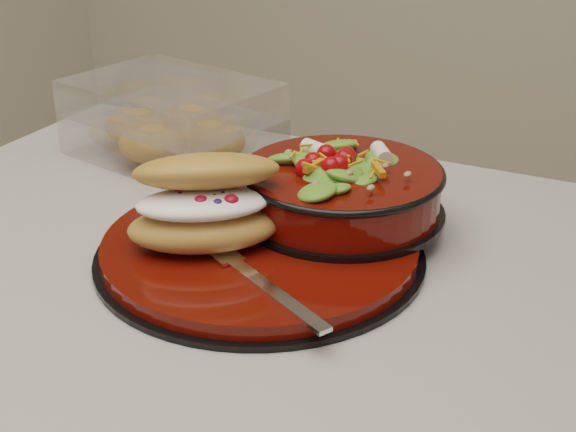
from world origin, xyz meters
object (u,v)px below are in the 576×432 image
at_px(fork, 258,281).
at_px(dinner_plate, 260,249).
at_px(pastry_box, 173,123).
at_px(salad_bowl, 342,183).
at_px(croissant, 206,204).

bearing_deg(fork, dinner_plate, 55.35).
relative_size(dinner_plate, pastry_box, 1.18).
distance_m(salad_bowl, fork, 0.16).
distance_m(dinner_plate, fork, 0.08).
bearing_deg(salad_bowl, fork, -93.70).
relative_size(dinner_plate, croissant, 1.98).
relative_size(fork, pastry_box, 0.62).
relative_size(croissant, fork, 0.97).
bearing_deg(pastry_box, salad_bowl, -9.48).
xyz_separation_m(salad_bowl, pastry_box, (-0.27, 0.11, -0.01)).
height_order(dinner_plate, croissant, croissant).
bearing_deg(dinner_plate, fork, -63.22).
xyz_separation_m(salad_bowl, fork, (-0.01, -0.16, -0.03)).
xyz_separation_m(fork, pastry_box, (-0.26, 0.27, 0.02)).
distance_m(dinner_plate, croissant, 0.07).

